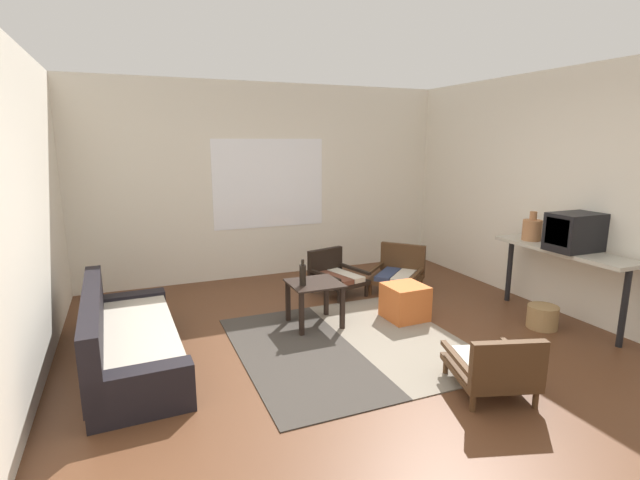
{
  "coord_description": "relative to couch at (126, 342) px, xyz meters",
  "views": [
    {
      "loc": [
        -1.87,
        -3.38,
        1.92
      ],
      "look_at": [
        -0.18,
        0.71,
        0.98
      ],
      "focal_mm": 26.24,
      "sensor_mm": 36.0,
      "label": 1
    }
  ],
  "objects": [
    {
      "name": "side_wall_right",
      "position": [
        4.63,
        -0.45,
        1.13
      ],
      "size": [
        0.12,
        6.6,
        2.7
      ],
      "primitive_type": "cube",
      "color": "silver",
      "rests_on": "ground"
    },
    {
      "name": "armchair_corner",
      "position": [
        3.3,
        0.91,
        0.04
      ],
      "size": [
        0.86,
        0.86,
        0.58
      ],
      "color": "#472D19",
      "rests_on": "ground"
    },
    {
      "name": "armchair_by_window",
      "position": [
        2.48,
        1.1,
        0.04
      ],
      "size": [
        0.67,
        0.74,
        0.55
      ],
      "color": "black",
      "rests_on": "ground"
    },
    {
      "name": "couch",
      "position": [
        0.0,
        0.0,
        0.0
      ],
      "size": [
        0.79,
        1.99,
        0.68
      ],
      "color": "black",
      "rests_on": "ground"
    },
    {
      "name": "crt_television",
      "position": [
        4.32,
        -0.79,
        0.79
      ],
      "size": [
        0.52,
        0.35,
        0.39
      ],
      "color": "black",
      "rests_on": "console_shelf"
    },
    {
      "name": "side_wall_left",
      "position": [
        -0.69,
        -0.45,
        1.13
      ],
      "size": [
        0.12,
        6.6,
        2.7
      ],
      "primitive_type": "cube",
      "color": "silver",
      "rests_on": "ground"
    },
    {
      "name": "glass_bottle",
      "position": [
        1.7,
        0.17,
        0.37
      ],
      "size": [
        0.07,
        0.07,
        0.27
      ],
      "color": "black",
      "rests_on": "coffee_table"
    },
    {
      "name": "coffee_table",
      "position": [
        1.84,
        0.21,
        0.15
      ],
      "size": [
        0.53,
        0.5,
        0.47
      ],
      "color": "black",
      "rests_on": "ground"
    },
    {
      "name": "console_shelf",
      "position": [
        4.32,
        -0.68,
        0.5
      ],
      "size": [
        0.42,
        1.55,
        0.81
      ],
      "color": "#B2AD9E",
      "rests_on": "ground"
    },
    {
      "name": "armchair_striped_foreground",
      "position": [
        2.58,
        -1.61,
        0.02
      ],
      "size": [
        0.72,
        0.77,
        0.53
      ],
      "color": "#472D19",
      "rests_on": "ground"
    },
    {
      "name": "ottoman_orange",
      "position": [
        2.82,
        -0.01,
        -0.02
      ],
      "size": [
        0.43,
        0.43,
        0.39
      ],
      "primitive_type": "cube",
      "rotation": [
        0.0,
        0.0,
        0.03
      ],
      "color": "#D1662D",
      "rests_on": "ground"
    },
    {
      "name": "wicker_basket",
      "position": [
        4.01,
        -0.77,
        -0.1
      ],
      "size": [
        0.31,
        0.31,
        0.24
      ],
      "primitive_type": "cylinder",
      "color": "#9E7A4C",
      "rests_on": "ground"
    },
    {
      "name": "far_wall_with_window",
      "position": [
        1.97,
        2.31,
        1.13
      ],
      "size": [
        5.6,
        0.13,
        2.7
      ],
      "color": "silver",
      "rests_on": "ground"
    },
    {
      "name": "area_rug",
      "position": [
        1.98,
        -0.37,
        -0.21
      ],
      "size": [
        2.1,
        2.16,
        0.01
      ],
      "color": "#38332D",
      "rests_on": "ground"
    },
    {
      "name": "clay_vase",
      "position": [
        4.32,
        -0.25,
        0.72
      ],
      "size": [
        0.21,
        0.21,
        0.33
      ],
      "color": "#A87047",
      "rests_on": "console_shelf"
    },
    {
      "name": "ground_plane",
      "position": [
        1.97,
        -0.75,
        -0.22
      ],
      "size": [
        7.8,
        7.8,
        0.0
      ],
      "primitive_type": "plane",
      "color": "#56331E"
    }
  ]
}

